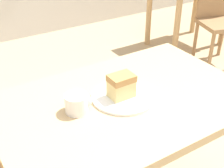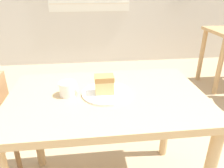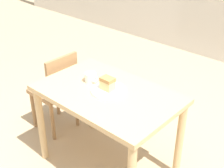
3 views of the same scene
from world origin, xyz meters
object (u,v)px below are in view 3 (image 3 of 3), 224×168
(coffee_mug, at_px, (91,77))
(chair_near_window, at_px, (57,89))
(dining_table_near, at_px, (108,104))
(cake_slice, at_px, (107,84))
(plate, at_px, (109,90))

(coffee_mug, bearing_deg, chair_near_window, 176.19)
(dining_table_near, bearing_deg, coffee_mug, 172.04)
(dining_table_near, relative_size, cake_slice, 10.53)
(chair_near_window, bearing_deg, dining_table_near, 85.00)
(chair_near_window, bearing_deg, plate, 86.14)
(dining_table_near, xyz_separation_m, chair_near_window, (-0.73, 0.06, -0.18))
(coffee_mug, bearing_deg, cake_slice, -4.71)
(dining_table_near, height_order, cake_slice, cake_slice)
(cake_slice, bearing_deg, dining_table_near, -47.17)
(chair_near_window, relative_size, cake_slice, 8.00)
(dining_table_near, height_order, plate, plate)
(plate, bearing_deg, coffee_mug, 176.00)
(dining_table_near, relative_size, chair_near_window, 1.32)
(chair_near_window, height_order, coffee_mug, chair_near_window)
(chair_near_window, bearing_deg, cake_slice, 85.94)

